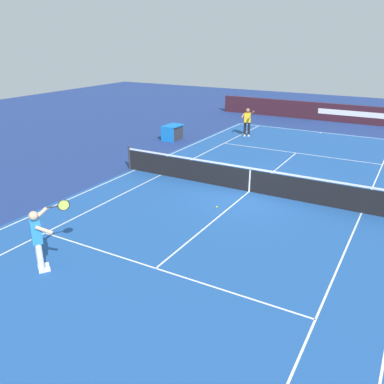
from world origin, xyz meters
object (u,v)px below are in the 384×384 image
at_px(tennis_player_near, 38,237).
at_px(tennis_net, 250,180).
at_px(tennis_ball, 217,207).
at_px(tennis_player_far, 247,121).
at_px(equipment_cart_tarped, 173,132).

bearing_deg(tennis_player_near, tennis_net, 162.32).
relative_size(tennis_player_near, tennis_ball, 25.71).
relative_size(tennis_net, tennis_player_near, 6.89).
distance_m(tennis_player_near, tennis_player_far, 16.63).
relative_size(tennis_net, tennis_ball, 177.27).
distance_m(tennis_player_far, tennis_ball, 11.29).
bearing_deg(tennis_player_far, tennis_ball, 17.09).
height_order(tennis_net, tennis_player_far, tennis_player_far).
bearing_deg(tennis_net, equipment_cart_tarped, -128.71).
bearing_deg(equipment_cart_tarped, tennis_ball, 40.92).
xyz_separation_m(tennis_player_near, tennis_player_far, (-16.59, -1.19, 0.00)).
distance_m(tennis_net, equipment_cart_tarped, 9.08).
xyz_separation_m(tennis_net, tennis_player_far, (-8.71, -3.70, 0.44)).
xyz_separation_m(tennis_player_near, tennis_ball, (-5.83, 2.12, -0.90)).
xyz_separation_m(tennis_player_far, tennis_ball, (10.76, 3.31, -0.90)).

